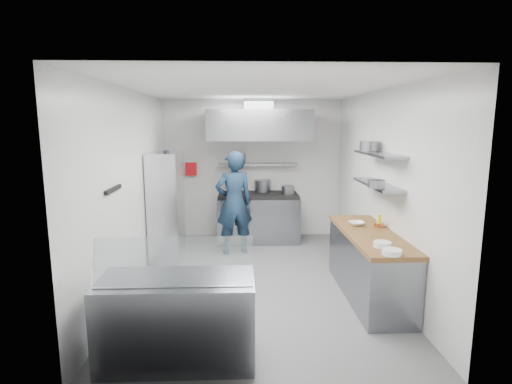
{
  "coord_description": "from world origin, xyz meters",
  "views": [
    {
      "loc": [
        -0.24,
        -5.68,
        2.33
      ],
      "look_at": [
        0.0,
        0.6,
        1.25
      ],
      "focal_mm": 28.0,
      "sensor_mm": 36.0,
      "label": 1
    }
  ],
  "objects_px": {
    "gas_range": "(258,219)",
    "wire_rack": "(167,206)",
    "chef": "(234,203)",
    "display_case": "(178,320)"
  },
  "relations": [
    {
      "from": "wire_rack",
      "to": "display_case",
      "type": "distance_m",
      "value": 3.23
    },
    {
      "from": "wire_rack",
      "to": "display_case",
      "type": "bearing_deg",
      "value": -78.07
    },
    {
      "from": "display_case",
      "to": "chef",
      "type": "bearing_deg",
      "value": 81.4
    },
    {
      "from": "gas_range",
      "to": "display_case",
      "type": "distance_m",
      "value": 4.21
    },
    {
      "from": "gas_range",
      "to": "display_case",
      "type": "bearing_deg",
      "value": -103.31
    },
    {
      "from": "chef",
      "to": "wire_rack",
      "type": "distance_m",
      "value": 1.18
    },
    {
      "from": "chef",
      "to": "wire_rack",
      "type": "bearing_deg",
      "value": -5.43
    },
    {
      "from": "gas_range",
      "to": "wire_rack",
      "type": "bearing_deg",
      "value": -149.09
    },
    {
      "from": "gas_range",
      "to": "chef",
      "type": "xyz_separation_m",
      "value": [
        -0.47,
        -0.77,
        0.48
      ]
    },
    {
      "from": "gas_range",
      "to": "chef",
      "type": "height_order",
      "value": "chef"
    }
  ]
}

